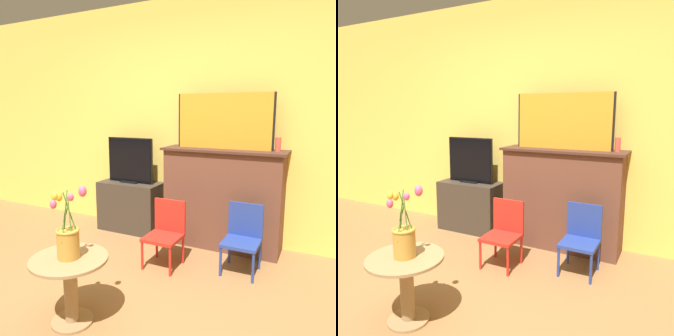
% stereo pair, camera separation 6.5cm
% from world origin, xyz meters
% --- Properties ---
extents(wall_back, '(8.00, 0.06, 2.70)m').
position_xyz_m(wall_back, '(0.00, 2.13, 1.35)').
color(wall_back, '#EAC651').
rests_on(wall_back, ground).
extents(fireplace_mantel, '(1.29, 0.42, 1.07)m').
position_xyz_m(fireplace_mantel, '(0.40, 1.91, 0.55)').
color(fireplace_mantel, brown).
rests_on(fireplace_mantel, ground).
extents(painting, '(1.02, 0.03, 0.57)m').
position_xyz_m(painting, '(0.39, 1.92, 1.35)').
color(painting, black).
rests_on(painting, fireplace_mantel).
extents(mantel_candle, '(0.05, 0.05, 0.14)m').
position_xyz_m(mantel_candle, '(0.94, 1.91, 1.14)').
color(mantel_candle, '#CC4C3D').
rests_on(mantel_candle, fireplace_mantel).
extents(tv_stand, '(0.77, 0.37, 0.60)m').
position_xyz_m(tv_stand, '(-0.75, 1.90, 0.30)').
color(tv_stand, '#382D23').
rests_on(tv_stand, ground).
extents(tv_monitor, '(0.61, 0.12, 0.54)m').
position_xyz_m(tv_monitor, '(-0.75, 1.90, 0.86)').
color(tv_monitor, black).
rests_on(tv_monitor, tv_stand).
extents(chair_red, '(0.32, 0.32, 0.62)m').
position_xyz_m(chair_red, '(0.05, 1.25, 0.34)').
color(chair_red, red).
rests_on(chair_red, ground).
extents(chair_blue, '(0.32, 0.32, 0.62)m').
position_xyz_m(chair_blue, '(0.74, 1.46, 0.34)').
color(chair_blue, navy).
rests_on(chair_blue, ground).
extents(side_table, '(0.52, 0.52, 0.48)m').
position_xyz_m(side_table, '(-0.14, 0.17, 0.32)').
color(side_table, '#99754C').
rests_on(side_table, ground).
extents(vase_tulips, '(0.23, 0.25, 0.49)m').
position_xyz_m(vase_tulips, '(-0.14, 0.17, 0.63)').
color(vase_tulips, '#B78433').
rests_on(vase_tulips, side_table).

